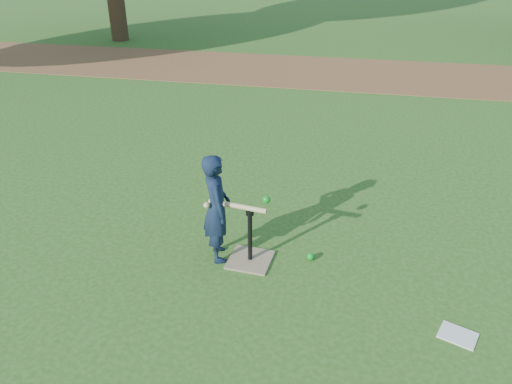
# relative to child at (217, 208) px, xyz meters

# --- Properties ---
(ground) EXTENTS (80.00, 80.00, 0.00)m
(ground) POSITION_rel_child_xyz_m (0.13, 0.16, -0.58)
(ground) COLOR #285116
(ground) RESTS_ON ground
(dirt_strip) EXTENTS (24.00, 3.00, 0.01)m
(dirt_strip) POSITION_rel_child_xyz_m (0.13, 7.66, -0.57)
(dirt_strip) COLOR brown
(dirt_strip) RESTS_ON ground
(child) EXTENTS (0.42, 0.50, 1.16)m
(child) POSITION_rel_child_xyz_m (0.00, 0.00, 0.00)
(child) COLOR #101C31
(child) RESTS_ON ground
(wiffle_ball_ground) EXTENTS (0.08, 0.08, 0.08)m
(wiffle_ball_ground) POSITION_rel_child_xyz_m (0.95, 0.12, -0.54)
(wiffle_ball_ground) COLOR #0C891D
(wiffle_ball_ground) RESTS_ON ground
(clipboard) EXTENTS (0.36, 0.33, 0.01)m
(clipboard) POSITION_rel_child_xyz_m (2.30, -0.71, -0.57)
(clipboard) COLOR silver
(clipboard) RESTS_ON ground
(batting_tee) EXTENTS (0.46, 0.46, 0.61)m
(batting_tee) POSITION_rel_child_xyz_m (0.34, -0.02, -0.47)
(batting_tee) COLOR #8C7959
(batting_tee) RESTS_ON ground
(swing_action) EXTENTS (0.64, 0.22, 0.11)m
(swing_action) POSITION_rel_child_xyz_m (0.25, -0.02, 0.08)
(swing_action) COLOR tan
(swing_action) RESTS_ON ground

